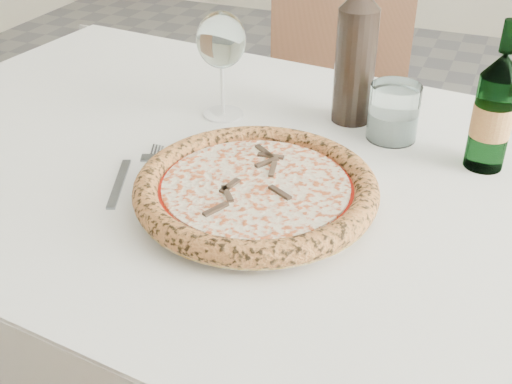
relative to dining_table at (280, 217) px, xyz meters
The scene contains 10 objects.
floor 0.73m from the dining_table, 120.69° to the left, with size 5.00×6.00×0.02m, color #616161.
dining_table is the anchor object (origin of this frame).
chair_far 0.76m from the dining_table, 98.56° to the left, with size 0.47×0.47×0.93m.
plate 0.14m from the dining_table, 90.00° to the right, with size 0.30×0.30×0.02m.
pizza 0.15m from the dining_table, 90.00° to the right, with size 0.34×0.34×0.04m.
fork 0.25m from the dining_table, 154.06° to the right, with size 0.06×0.19×0.00m.
wine_glass 0.32m from the dining_table, 138.21° to the left, with size 0.09×0.09×0.19m.
tumbler 0.25m from the dining_table, 53.61° to the left, with size 0.08×0.08×0.09m.
beer_bottle 0.36m from the dining_table, 25.79° to the left, with size 0.06×0.06×0.23m.
wine_bottle 0.31m from the dining_table, 77.43° to the left, with size 0.07×0.07×0.28m.
Camera 1 is at (0.43, -1.03, 1.25)m, focal length 45.00 mm.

